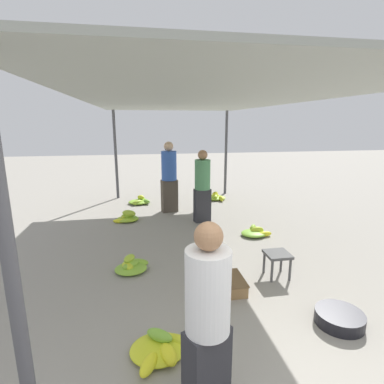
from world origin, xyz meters
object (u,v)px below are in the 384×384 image
at_px(banana_pile_left_3, 128,218).
at_px(shopper_walking_far, 202,185).
at_px(banana_pile_right_1, 215,197).
at_px(crate_near, 225,284).
at_px(stool, 277,257).
at_px(vendor_foreground, 207,320).
at_px(banana_pile_left_1, 131,266).
at_px(banana_pile_right_0, 255,232).
at_px(shopper_walking_mid, 169,176).
at_px(basin_black, 339,318).
at_px(banana_pile_left_2, 140,201).
at_px(banana_pile_left_0, 161,348).

relative_size(banana_pile_left_3, shopper_walking_far, 0.37).
height_order(banana_pile_right_1, crate_near, banana_pile_right_1).
bearing_deg(stool, vendor_foreground, -128.19).
bearing_deg(stool, banana_pile_left_1, 165.56).
bearing_deg(stool, banana_pile_right_0, 79.27).
height_order(shopper_walking_mid, shopper_walking_far, shopper_walking_mid).
height_order(basin_black, banana_pile_left_2, banana_pile_left_2).
height_order(vendor_foreground, crate_near, vendor_foreground).
bearing_deg(banana_pile_right_0, shopper_walking_mid, 128.24).
xyz_separation_m(stool, banana_pile_right_1, (0.22, 4.48, -0.23)).
height_order(banana_pile_right_0, banana_pile_right_1, banana_pile_right_1).
bearing_deg(vendor_foreground, stool, 51.81).
distance_m(banana_pile_left_2, shopper_walking_far, 2.39).
relative_size(banana_pile_left_2, banana_pile_right_1, 0.93).
relative_size(vendor_foreground, banana_pile_left_0, 2.42).
distance_m(banana_pile_left_1, banana_pile_right_0, 2.62).
bearing_deg(banana_pile_left_3, shopper_walking_far, -10.44).
bearing_deg(basin_black, shopper_walking_far, 101.79).
bearing_deg(basin_black, stool, 101.46).
bearing_deg(banana_pile_left_1, stool, -14.44).
height_order(stool, banana_pile_left_0, stool).
distance_m(banana_pile_right_0, shopper_walking_far, 1.54).
bearing_deg(banana_pile_right_0, banana_pile_left_2, 128.81).
height_order(banana_pile_left_3, shopper_walking_mid, shopper_walking_mid).
bearing_deg(banana_pile_left_2, crate_near, -76.62).
bearing_deg(basin_black, vendor_foreground, -156.17).
relative_size(crate_near, shopper_walking_mid, 0.29).
xyz_separation_m(basin_black, crate_near, (-1.07, 0.88, 0.01)).
xyz_separation_m(stool, banana_pile_left_0, (-1.77, -1.22, -0.23)).
height_order(banana_pile_right_0, shopper_walking_mid, shopper_walking_mid).
xyz_separation_m(banana_pile_right_1, shopper_walking_far, (-0.77, -1.85, 0.77)).
height_order(banana_pile_left_2, banana_pile_left_3, banana_pile_left_3).
distance_m(banana_pile_left_3, shopper_walking_far, 1.86).
xyz_separation_m(stool, banana_pile_left_3, (-2.22, 2.93, -0.22)).
bearing_deg(banana_pile_left_3, basin_black, -58.81).
xyz_separation_m(basin_black, banana_pile_left_0, (-1.99, -0.11, -0.00)).
distance_m(banana_pile_right_1, shopper_walking_mid, 1.90).
xyz_separation_m(stool, shopper_walking_mid, (-1.20, 3.52, 0.61)).
xyz_separation_m(banana_pile_left_2, shopper_walking_far, (1.39, -1.78, 0.77)).
bearing_deg(shopper_walking_far, shopper_walking_mid, 125.86).
distance_m(banana_pile_left_1, shopper_walking_far, 2.70).
bearing_deg(banana_pile_left_3, banana_pile_left_2, 79.31).
distance_m(basin_black, shopper_walking_mid, 4.92).
bearing_deg(banana_pile_left_2, shopper_walking_mid, -49.96).
distance_m(banana_pile_left_1, shopper_walking_mid, 3.22).
height_order(banana_pile_left_3, banana_pile_right_0, banana_pile_left_3).
xyz_separation_m(banana_pile_left_3, shopper_walking_far, (1.67, -0.31, 0.76)).
height_order(banana_pile_left_1, banana_pile_right_0, banana_pile_left_1).
bearing_deg(vendor_foreground, shopper_walking_mid, 87.28).
bearing_deg(shopper_walking_mid, banana_pile_left_0, -96.78).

